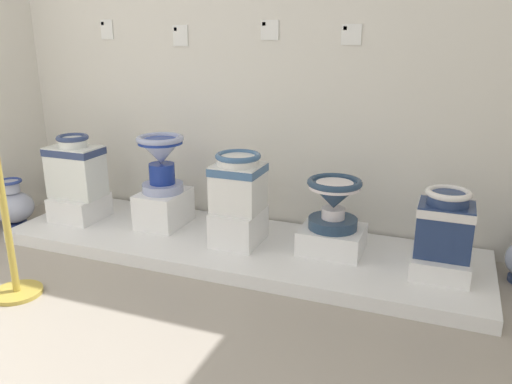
# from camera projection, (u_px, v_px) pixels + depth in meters

# --- Properties ---
(display_platform) EXTENTS (3.22, 0.91, 0.09)m
(display_platform) POSITION_uv_depth(u_px,v_px,m) (237.00, 246.00, 3.45)
(display_platform) COLOR white
(display_platform) RESTS_ON ground_plane
(plinth_block_central_ornate) EXTENTS (0.33, 0.35, 0.18)m
(plinth_block_central_ornate) POSITION_uv_depth(u_px,v_px,m) (80.00, 207.00, 3.83)
(plinth_block_central_ornate) COLOR white
(plinth_block_central_ornate) RESTS_ON display_platform
(antique_toilet_central_ornate) EXTENTS (0.38, 0.25, 0.46)m
(antique_toilet_central_ornate) POSITION_uv_depth(u_px,v_px,m) (76.00, 166.00, 3.73)
(antique_toilet_central_ornate) COLOR white
(antique_toilet_central_ornate) RESTS_ON plinth_block_central_ornate
(plinth_block_leftmost) EXTENTS (0.29, 0.39, 0.25)m
(plinth_block_leftmost) POSITION_uv_depth(u_px,v_px,m) (164.00, 208.00, 3.69)
(plinth_block_leftmost) COLOR white
(plinth_block_leftmost) RESTS_ON display_platform
(antique_toilet_leftmost) EXTENTS (0.33, 0.33, 0.41)m
(antique_toilet_leftmost) POSITION_uv_depth(u_px,v_px,m) (161.00, 157.00, 3.58)
(antique_toilet_leftmost) COLOR #A0AAD3
(antique_toilet_leftmost) RESTS_ON plinth_block_leftmost
(plinth_block_tall_cobalt) EXTENTS (0.29, 0.36, 0.23)m
(plinth_block_tall_cobalt) POSITION_uv_depth(u_px,v_px,m) (239.00, 226.00, 3.38)
(plinth_block_tall_cobalt) COLOR white
(plinth_block_tall_cobalt) RESTS_ON display_platform
(antique_toilet_tall_cobalt) EXTENTS (0.31, 0.30, 0.38)m
(antique_toilet_tall_cobalt) POSITION_uv_depth(u_px,v_px,m) (238.00, 180.00, 3.29)
(antique_toilet_tall_cobalt) COLOR white
(antique_toilet_tall_cobalt) RESTS_ON plinth_block_tall_cobalt
(plinth_block_rightmost) EXTENTS (0.39, 0.35, 0.16)m
(plinth_block_rightmost) POSITION_uv_depth(u_px,v_px,m) (332.00, 239.00, 3.26)
(plinth_block_rightmost) COLOR white
(plinth_block_rightmost) RESTS_ON display_platform
(antique_toilet_rightmost) EXTENTS (0.34, 0.34, 0.32)m
(antique_toilet_rightmost) POSITION_uv_depth(u_px,v_px,m) (334.00, 198.00, 3.17)
(antique_toilet_rightmost) COLOR navy
(antique_toilet_rightmost) RESTS_ON plinth_block_rightmost
(plinth_block_slender_white) EXTENTS (0.33, 0.38, 0.12)m
(plinth_block_slender_white) POSITION_uv_depth(u_px,v_px,m) (440.00, 263.00, 2.97)
(plinth_block_slender_white) COLOR white
(plinth_block_slender_white) RESTS_ON display_platform
(antique_toilet_slender_white) EXTENTS (0.31, 0.26, 0.39)m
(antique_toilet_slender_white) POSITION_uv_depth(u_px,v_px,m) (445.00, 221.00, 2.89)
(antique_toilet_slender_white) COLOR navy
(antique_toilet_slender_white) RESTS_ON plinth_block_slender_white
(info_placard_first) EXTENTS (0.11, 0.01, 0.14)m
(info_placard_first) POSITION_uv_depth(u_px,v_px,m) (107.00, 29.00, 3.88)
(info_placard_first) COLOR white
(info_placard_second) EXTENTS (0.12, 0.01, 0.15)m
(info_placard_second) POSITION_uv_depth(u_px,v_px,m) (180.00, 35.00, 3.68)
(info_placard_second) COLOR white
(info_placard_third) EXTENTS (0.13, 0.01, 0.13)m
(info_placard_third) POSITION_uv_depth(u_px,v_px,m) (270.00, 30.00, 3.43)
(info_placard_third) COLOR white
(info_placard_fourth) EXTENTS (0.13, 0.01, 0.13)m
(info_placard_fourth) POSITION_uv_depth(u_px,v_px,m) (351.00, 34.00, 3.24)
(info_placard_fourth) COLOR white
(decorative_vase_spare) EXTENTS (0.31, 0.31, 0.37)m
(decorative_vase_spare) POSITION_uv_depth(u_px,v_px,m) (13.00, 206.00, 3.90)
(decorative_vase_spare) COLOR navy
(decorative_vase_spare) RESTS_ON ground_plane
(stanchion_post_near_left) EXTENTS (0.28, 0.28, 0.94)m
(stanchion_post_near_left) POSITION_uv_depth(u_px,v_px,m) (11.00, 254.00, 2.83)
(stanchion_post_near_left) COLOR gold
(stanchion_post_near_left) RESTS_ON ground_plane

